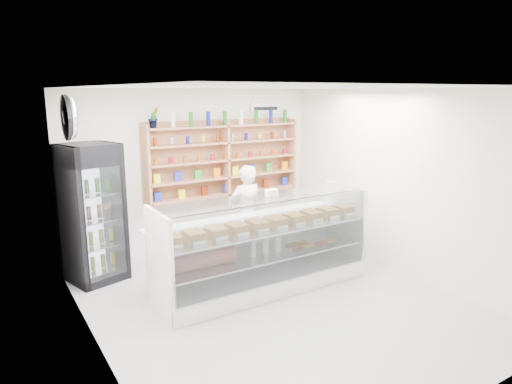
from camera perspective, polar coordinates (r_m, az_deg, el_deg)
room at (r=5.73m, az=2.89°, el=-1.20°), size 5.00×5.00×5.00m
display_counter at (r=6.55m, az=0.83°, el=-8.90°), size 3.09×0.92×1.35m
shop_worker at (r=7.52m, az=-1.28°, el=-2.62°), size 0.58×0.39×1.59m
drinks_cooler at (r=7.05m, az=-19.78°, el=-2.50°), size 0.90×0.88×2.03m
wall_shelving at (r=7.91m, az=-3.83°, el=4.02°), size 2.84×0.28×1.33m
potted_plant at (r=7.33m, az=-12.66°, el=9.08°), size 0.21×0.19×0.32m
security_mirror at (r=5.86m, az=-22.18°, el=8.60°), size 0.15×0.50×0.50m
wall_sign at (r=8.40m, az=1.16°, el=10.40°), size 0.62×0.03×0.20m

